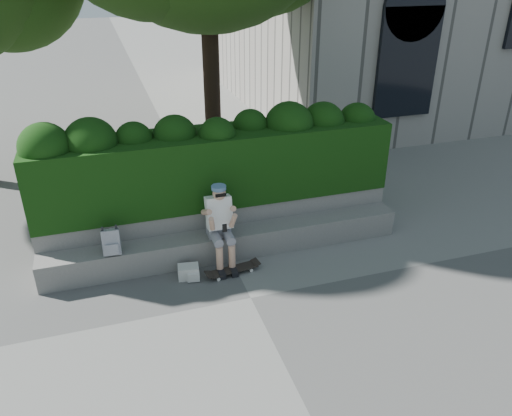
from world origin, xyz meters
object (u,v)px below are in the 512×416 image
object	(u,v)px
backpack_ground	(189,272)
backpack_plaid	(111,242)
person	(220,222)
skateboard	(233,270)

from	to	relation	value
backpack_ground	backpack_plaid	bearing A→B (deg)	170.52
person	skateboard	xyz separation A→B (m)	(0.09, -0.37, -0.68)
skateboard	backpack_plaid	distance (m)	1.92
person	backpack_ground	xyz separation A→B (m)	(-0.60, -0.26, -0.65)
skateboard	backpack_plaid	xyz separation A→B (m)	(-1.78, 0.45, 0.57)
person	backpack_ground	world-z (taller)	person
person	skateboard	world-z (taller)	person
backpack_plaid	backpack_ground	distance (m)	1.26
person	backpack_ground	size ratio (longest dim) A/B	4.28
skateboard	backpack_ground	distance (m)	0.70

